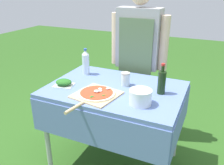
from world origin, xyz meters
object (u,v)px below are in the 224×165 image
object	(u,v)px
water_bottle	(86,62)
mixing_tub	(140,97)
pizza_on_peel	(96,94)
herb_container	(64,83)
person_cook	(138,53)
oil_bottle	(162,82)
sauce_jar	(125,80)
prep_table	(115,98)

from	to	relation	value
water_bottle	mixing_tub	xyz separation A→B (m)	(0.66, -0.37, -0.06)
pizza_on_peel	mixing_tub	size ratio (longest dim) A/B	3.22
herb_container	water_bottle	bearing A→B (deg)	83.93
person_cook	oil_bottle	size ratio (longest dim) A/B	6.39
herb_container	sauce_jar	bearing A→B (deg)	24.91
herb_container	sauce_jar	distance (m)	0.52
pizza_on_peel	water_bottle	bearing A→B (deg)	138.47
sauce_jar	prep_table	bearing A→B (deg)	-128.31
herb_container	mixing_tub	distance (m)	0.70
person_cook	pizza_on_peel	world-z (taller)	person_cook
herb_container	sauce_jar	xyz separation A→B (m)	(0.47, 0.22, 0.02)
prep_table	herb_container	xyz separation A→B (m)	(-0.41, -0.14, 0.12)
pizza_on_peel	mixing_tub	bearing A→B (deg)	12.43
person_cook	herb_container	size ratio (longest dim) A/B	8.59
prep_table	oil_bottle	bearing A→B (deg)	7.02
pizza_on_peel	sauce_jar	distance (m)	0.32
herb_container	oil_bottle	bearing A→B (deg)	13.47
water_bottle	herb_container	bearing A→B (deg)	-96.07
water_bottle	sauce_jar	distance (m)	0.45
oil_bottle	sauce_jar	distance (m)	0.32
herb_container	person_cook	bearing A→B (deg)	60.14
oil_bottle	sauce_jar	size ratio (longest dim) A/B	2.15
water_bottle	herb_container	world-z (taller)	water_bottle
oil_bottle	pizza_on_peel	bearing A→B (deg)	-150.35
pizza_on_peel	oil_bottle	xyz separation A→B (m)	(0.44, 0.25, 0.08)
water_bottle	sauce_jar	bearing A→B (deg)	-12.59
oil_bottle	sauce_jar	bearing A→B (deg)	174.27
prep_table	water_bottle	xyz separation A→B (m)	(-0.38, 0.18, 0.21)
pizza_on_peel	sauce_jar	size ratio (longest dim) A/B	4.55
person_cook	pizza_on_peel	size ratio (longest dim) A/B	3.03
person_cook	pizza_on_peel	xyz separation A→B (m)	(-0.07, -0.79, -0.13)
prep_table	herb_container	world-z (taller)	herb_container
mixing_tub	person_cook	bearing A→B (deg)	109.86
prep_table	mixing_tub	world-z (taller)	mixing_tub
prep_table	pizza_on_peel	size ratio (longest dim) A/B	2.16
pizza_on_peel	sauce_jar	world-z (taller)	sauce_jar
herb_container	sauce_jar	size ratio (longest dim) A/B	1.60
pizza_on_peel	water_bottle	xyz separation A→B (m)	(-0.31, 0.38, 0.10)
mixing_tub	sauce_jar	distance (m)	0.35
person_cook	sauce_jar	distance (m)	0.51
oil_bottle	herb_container	size ratio (longest dim) A/B	1.34
oil_bottle	herb_container	world-z (taller)	oil_bottle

